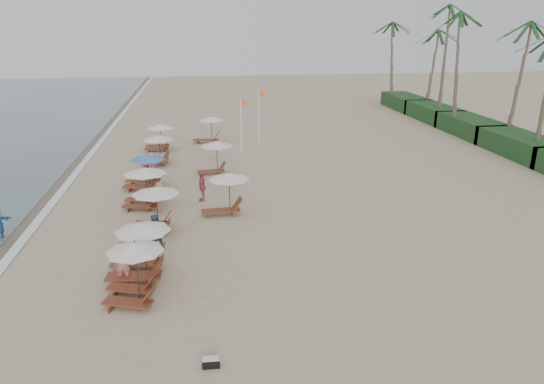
{
  "coord_description": "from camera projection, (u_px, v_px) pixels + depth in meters",
  "views": [
    {
      "loc": [
        -2.64,
        -19.64,
        9.76
      ],
      "look_at": [
        1.0,
        4.84,
        1.3
      ],
      "focal_mm": 32.65,
      "sensor_mm": 36.0,
      "label": 1
    }
  ],
  "objects": [
    {
      "name": "ground",
      "position": [
        266.0,
        256.0,
        21.9
      ],
      "size": [
        160.0,
        160.0,
        0.0
      ],
      "primitive_type": "plane",
      "color": "tan",
      "rests_on": "ground"
    },
    {
      "name": "lounger_station_3",
      "position": [
        142.0,
        186.0,
        27.35
      ],
      "size": [
        2.61,
        2.36,
        2.28
      ],
      "color": "brown",
      "rests_on": "ground"
    },
    {
      "name": "inland_station_2",
      "position": [
        209.0,
        128.0,
        42.3
      ],
      "size": [
        2.86,
        2.24,
        2.22
      ],
      "color": "brown",
      "rests_on": "ground"
    },
    {
      "name": "lounger_station_2",
      "position": [
        153.0,
        207.0,
        24.09
      ],
      "size": [
        2.5,
        2.32,
        2.29
      ],
      "color": "brown",
      "rests_on": "ground"
    },
    {
      "name": "lounger_station_1",
      "position": [
        137.0,
        252.0,
        19.88
      ],
      "size": [
        2.74,
        2.24,
        2.29
      ],
      "color": "brown",
      "rests_on": "ground"
    },
    {
      "name": "inland_station_1",
      "position": [
        214.0,
        153.0,
        33.49
      ],
      "size": [
        2.59,
        2.24,
        2.22
      ],
      "color": "brown",
      "rests_on": "ground"
    },
    {
      "name": "palm_row",
      "position": [
        533.0,
        21.0,
        36.17
      ],
      "size": [
        7.0,
        52.0,
        12.3
      ],
      "color": "brown",
      "rests_on": "ground"
    },
    {
      "name": "beachgoer_mid_b",
      "position": [
        160.0,
        197.0,
        26.62
      ],
      "size": [
        0.89,
        1.25,
        1.75
      ],
      "primitive_type": "imported",
      "rotation": [
        0.0,
        0.0,
        1.8
      ],
      "color": "#9A684E",
      "rests_on": "ground"
    },
    {
      "name": "duffel_bag",
      "position": [
        211.0,
        362.0,
        14.77
      ],
      "size": [
        0.54,
        0.28,
        0.3
      ],
      "color": "black",
      "rests_on": "ground"
    },
    {
      "name": "foam_line",
      "position": [
        59.0,
        194.0,
        29.7
      ],
      "size": [
        0.5,
        140.0,
        0.02
      ],
      "primitive_type": "cube",
      "color": "white",
      "rests_on": "ground"
    },
    {
      "name": "beachgoer_far_a",
      "position": [
        202.0,
        186.0,
        28.42
      ],
      "size": [
        0.51,
        1.07,
        1.78
      ],
      "primitive_type": "imported",
      "rotation": [
        0.0,
        0.0,
        4.64
      ],
      "color": "#AF4653",
      "rests_on": "ground"
    },
    {
      "name": "lounger_station_4",
      "position": [
        143.0,
        173.0,
        30.69
      ],
      "size": [
        2.72,
        2.31,
        2.14
      ],
      "color": "brown",
      "rests_on": "ground"
    },
    {
      "name": "beachgoer_mid_a",
      "position": [
        154.0,
        232.0,
        22.23
      ],
      "size": [
        1.04,
        0.99,
        1.7
      ],
      "primitive_type": "imported",
      "rotation": [
        0.0,
        0.0,
        3.72
      ],
      "color": "#2C5586",
      "rests_on": "ground"
    },
    {
      "name": "beachgoer_near",
      "position": [
        123.0,
        263.0,
        19.38
      ],
      "size": [
        0.64,
        0.44,
        1.71
      ],
      "primitive_type": "imported",
      "rotation": [
        0.0,
        0.0,
        -0.05
      ],
      "color": "tan",
      "rests_on": "ground"
    },
    {
      "name": "lounger_station_6",
      "position": [
        158.0,
        137.0,
        39.88
      ],
      "size": [
        2.54,
        2.24,
        2.13
      ],
      "color": "brown",
      "rests_on": "ground"
    },
    {
      "name": "shrub_hedge",
      "position": [
        521.0,
        145.0,
        38.28
      ],
      "size": [
        3.2,
        53.0,
        1.6
      ],
      "color": "#193D1C",
      "rests_on": "ground"
    },
    {
      "name": "inland_station_0",
      "position": [
        225.0,
        190.0,
        26.33
      ],
      "size": [
        2.76,
        2.24,
        2.22
      ],
      "color": "brown",
      "rests_on": "ground"
    },
    {
      "name": "lounger_station_0",
      "position": [
        131.0,
        272.0,
        17.98
      ],
      "size": [
        2.42,
        2.23,
        2.35
      ],
      "color": "brown",
      "rests_on": "ground"
    },
    {
      "name": "flag_pole_far",
      "position": [
        259.0,
        114.0,
        41.16
      ],
      "size": [
        0.59,
        0.08,
        4.69
      ],
      "color": "silver",
      "rests_on": "ground"
    },
    {
      "name": "wet_sand_band",
      "position": [
        36.0,
        196.0,
        29.52
      ],
      "size": [
        3.2,
        140.0,
        0.01
      ],
      "primitive_type": "cube",
      "color": "#6B5E4C",
      "rests_on": "ground"
    },
    {
      "name": "flag_pole_near",
      "position": [
        241.0,
        122.0,
        38.7
      ],
      "size": [
        0.6,
        0.08,
        4.35
      ],
      "color": "silver",
      "rests_on": "ground"
    },
    {
      "name": "beachgoer_far_b",
      "position": [
        153.0,
        165.0,
        32.94
      ],
      "size": [
        0.91,
        0.94,
        1.63
      ],
      "primitive_type": "imported",
      "rotation": [
        0.0,
        0.0,
        0.86
      ],
      "color": "tan",
      "rests_on": "ground"
    },
    {
      "name": "lounger_station_5",
      "position": [
        157.0,
        149.0,
        35.73
      ],
      "size": [
        2.55,
        2.3,
        2.17
      ],
      "color": "brown",
      "rests_on": "ground"
    }
  ]
}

